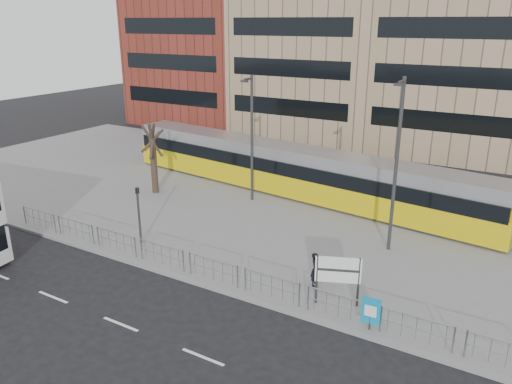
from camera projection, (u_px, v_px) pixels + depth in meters
The scene contains 14 objects.
ground at pixel (220, 292), 21.93m from camera, with size 120.00×120.00×0.00m, color black.
plaza at pixel (327, 207), 31.68m from camera, with size 64.00×24.00×0.15m, color slate.
kerb at pixel (221, 290), 21.94m from camera, with size 64.00×0.25×0.17m, color gray.
building_row at pixel (446, 2), 44.90m from camera, with size 70.40×18.40×31.20m.
pedestrian_barrier at pixel (265, 279), 21.06m from camera, with size 32.07×0.07×1.10m.
road_markings at pixel (181, 348), 18.19m from camera, with size 62.00×0.12×0.01m, color white.
tram at pixel (293, 171), 33.48m from camera, with size 27.74×6.08×3.26m.
station_sign at pixel (338, 272), 20.25m from camera, with size 1.76×0.77×2.15m.
ad_panel at pixel (371, 311), 18.77m from camera, with size 0.73×0.10×1.37m.
pedestrian at pixel (315, 269), 21.98m from camera, with size 0.57×0.38×1.57m, color black.
traffic_light_west at pixel (138, 208), 25.80m from camera, with size 0.18×0.22×3.10m.
lamp_post_west at pixel (251, 134), 31.40m from camera, with size 0.45×1.04×8.05m.
lamp_post_east at pixel (396, 160), 24.16m from camera, with size 0.45×1.04×8.75m.
bare_tree at pixel (151, 120), 32.64m from camera, with size 4.09×4.09×6.87m.
Camera 1 is at (11.15, -15.83, 11.32)m, focal length 35.00 mm.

